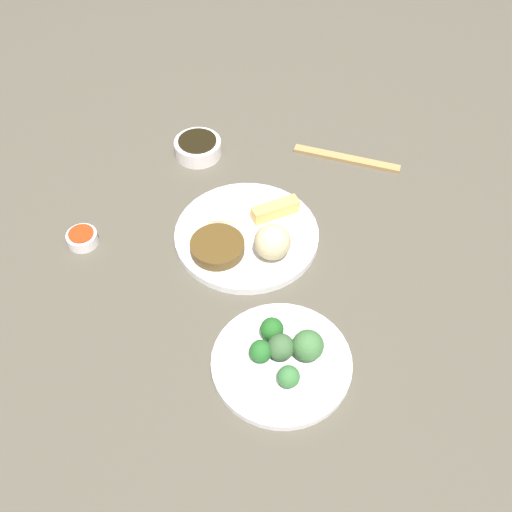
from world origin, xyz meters
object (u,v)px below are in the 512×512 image
(broccoli_plate, at_px, (281,363))
(chopsticks_pair, at_px, (347,159))
(main_plate, at_px, (247,235))
(sauce_ramekin_sweet_and_sour, at_px, (82,239))
(soy_sauce_bowl, at_px, (198,148))

(broccoli_plate, xyz_separation_m, chopsticks_pair, (-0.19, -0.50, -0.00))
(main_plate, distance_m, chopsticks_pair, 0.31)
(main_plate, xyz_separation_m, sauce_ramekin_sweet_and_sour, (0.32, -0.01, 0.00))
(soy_sauce_bowl, bearing_deg, chopsticks_pair, 172.60)
(sauce_ramekin_sweet_and_sour, bearing_deg, main_plate, 178.26)
(soy_sauce_bowl, height_order, chopsticks_pair, soy_sauce_bowl)
(chopsticks_pair, bearing_deg, main_plate, 42.93)
(broccoli_plate, height_order, sauce_ramekin_sweet_and_sour, sauce_ramekin_sweet_and_sour)
(main_plate, bearing_deg, broccoli_plate, 97.86)
(sauce_ramekin_sweet_and_sour, relative_size, chopsticks_pair, 0.25)
(sauce_ramekin_sweet_and_sour, bearing_deg, chopsticks_pair, -159.46)
(main_plate, bearing_deg, soy_sauce_bowl, -70.18)
(broccoli_plate, bearing_deg, chopsticks_pair, -110.89)
(soy_sauce_bowl, distance_m, chopsticks_pair, 0.33)
(sauce_ramekin_sweet_and_sour, distance_m, chopsticks_pair, 0.58)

